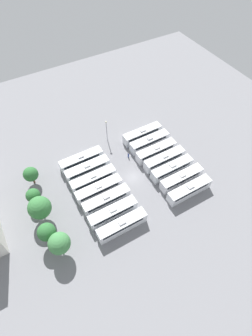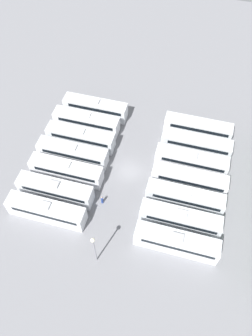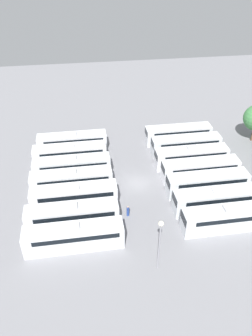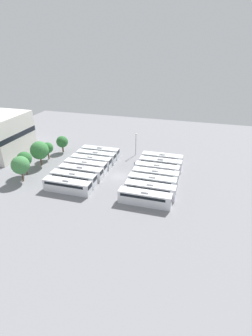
{
  "view_description": "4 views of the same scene",
  "coord_description": "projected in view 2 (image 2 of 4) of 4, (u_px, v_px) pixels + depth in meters",
  "views": [
    {
      "loc": [
        -34.02,
        21.55,
        55.76
      ],
      "look_at": [
        1.74,
        1.11,
        2.85
      ],
      "focal_mm": 28.0,
      "sensor_mm": 36.0,
      "label": 1
    },
    {
      "loc": [
        29.92,
        7.61,
        44.65
      ],
      "look_at": [
        1.57,
        -0.16,
        3.02
      ],
      "focal_mm": 35.0,
      "sensor_mm": 36.0,
      "label": 2
    },
    {
      "loc": [
        38.82,
        -7.68,
        30.68
      ],
      "look_at": [
        -1.26,
        -1.56,
        2.09
      ],
      "focal_mm": 35.0,
      "sensor_mm": 36.0,
      "label": 3
    },
    {
      "loc": [
        -59.39,
        -19.41,
        32.66
      ],
      "look_at": [
        1.43,
        -1.5,
        2.05
      ],
      "focal_mm": 28.0,
      "sensor_mm": 36.0,
      "label": 4
    }
  ],
  "objects": [
    {
      "name": "bus_0",
      "position": [
        96.0,
        107.0,
        60.51
      ],
      "size": [
        2.63,
        11.84,
        3.43
      ],
      "color": "silver",
      "rests_on": "ground_plane"
    },
    {
      "name": "bus_4",
      "position": [
        66.0,
        170.0,
        52.34
      ],
      "size": [
        2.63,
        11.84,
        3.43
      ],
      "color": "white",
      "rests_on": "ground_plane"
    },
    {
      "name": "bus_2",
      "position": [
        81.0,
        137.0,
        56.35
      ],
      "size": [
        2.63,
        11.84,
        3.43
      ],
      "color": "silver",
      "rests_on": "ground_plane"
    },
    {
      "name": "bus_11",
      "position": [
        185.0,
        197.0,
        49.44
      ],
      "size": [
        2.63,
        11.84,
        3.43
      ],
      "color": "silver",
      "rests_on": "ground_plane"
    },
    {
      "name": "bus_12",
      "position": [
        180.0,
        219.0,
        47.39
      ],
      "size": [
        2.63,
        11.84,
        3.43
      ],
      "color": "silver",
      "rests_on": "ground_plane"
    },
    {
      "name": "bus_7",
      "position": [
        198.0,
        128.0,
        57.62
      ],
      "size": [
        2.63,
        11.84,
        3.43
      ],
      "color": "silver",
      "rests_on": "ground_plane"
    },
    {
      "name": "bus_10",
      "position": [
        190.0,
        179.0,
        51.36
      ],
      "size": [
        2.63,
        11.84,
        3.43
      ],
      "color": "white",
      "rests_on": "ground_plane"
    },
    {
      "name": "bus_9",
      "position": [
        191.0,
        161.0,
        53.4
      ],
      "size": [
        2.63,
        11.84,
        3.43
      ],
      "color": "silver",
      "rests_on": "ground_plane"
    },
    {
      "name": "bus_5",
      "position": [
        55.0,
        190.0,
        50.24
      ],
      "size": [
        2.63,
        11.84,
        3.43
      ],
      "color": "silver",
      "rests_on": "ground_plane"
    },
    {
      "name": "bus_6",
      "position": [
        47.0,
        210.0,
        48.18
      ],
      "size": [
        2.63,
        11.84,
        3.43
      ],
      "color": "silver",
      "rests_on": "ground_plane"
    },
    {
      "name": "ground_plane",
      "position": [
        129.0,
        171.0,
        54.28
      ],
      "size": [
        120.52,
        120.52,
        0.0
      ],
      "primitive_type": "plane",
      "color": "gray"
    },
    {
      "name": "bus_3",
      "position": [
        73.0,
        153.0,
        54.37
      ],
      "size": [
        2.63,
        11.84,
        3.43
      ],
      "color": "silver",
      "rests_on": "ground_plane"
    },
    {
      "name": "bus_13",
      "position": [
        177.0,
        242.0,
        45.35
      ],
      "size": [
        2.63,
        11.84,
        3.43
      ],
      "color": "silver",
      "rests_on": "ground_plane"
    },
    {
      "name": "light_pole",
      "position": [
        94.0,
        246.0,
        41.62
      ],
      "size": [
        0.6,
        0.6,
        7.15
      ],
      "color": "gray",
      "rests_on": "ground_plane"
    },
    {
      "name": "worker_person",
      "position": [
        102.0,
        200.0,
        50.25
      ],
      "size": [
        0.36,
        0.36,
        1.64
      ],
      "color": "navy",
      "rests_on": "ground_plane"
    },
    {
      "name": "bus_8",
      "position": [
        196.0,
        144.0,
        55.45
      ],
      "size": [
        2.63,
        11.84,
        3.43
      ],
      "color": "silver",
      "rests_on": "ground_plane"
    },
    {
      "name": "bus_1",
      "position": [
        87.0,
        121.0,
        58.49
      ],
      "size": [
        2.63,
        11.84,
        3.43
      ],
      "color": "white",
      "rests_on": "ground_plane"
    }
  ]
}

